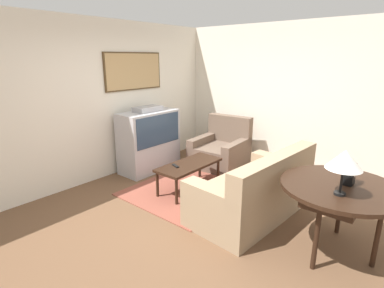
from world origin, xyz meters
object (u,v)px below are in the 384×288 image
couch (255,193)px  armchair (221,151)px  coffee_table (189,166)px  console_table (341,191)px  tv (149,140)px  mantel_clock (350,174)px  table_lamp (345,160)px

couch → armchair: armchair is taller
coffee_table → console_table: 2.29m
tv → couch: bearing=-96.0°
couch → coffee_table: (0.03, 1.19, 0.08)m
mantel_clock → table_lamp: bearing=179.8°
armchair → mantel_clock: mantel_clock is taller
tv → mantel_clock: tv is taller
tv → coffee_table: bearing=-100.4°
console_table → table_lamp: bearing=-169.6°
couch → tv: bearing=-92.0°
mantel_clock → tv: bearing=84.6°
couch → table_lamp: 1.45m
armchair → coffee_table: (-1.27, -0.27, 0.11)m
couch → mantel_clock: bearing=89.8°
console_table → tv: bearing=83.2°
armchair → console_table: 2.96m
tv → table_lamp: size_ratio=2.68×
armchair → mantel_clock: (-1.39, -2.58, 0.61)m
console_table → table_lamp: table_lamp is taller
table_lamp → couch: bearing=69.8°
table_lamp → mantel_clock: size_ratio=2.04×
mantel_clock → couch: bearing=85.8°
table_lamp → mantel_clock: 0.41m
coffee_table → console_table: size_ratio=0.92×
coffee_table → armchair: bearing=11.9°
couch → armchair: 1.96m
tv → mantel_clock: (-0.33, -3.49, 0.33)m
couch → armchair: bearing=-127.8°
armchair → console_table: bearing=-35.0°
armchair → table_lamp: bearing=-38.5°
tv → console_table: size_ratio=0.99×
tv → coffee_table: 1.21m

